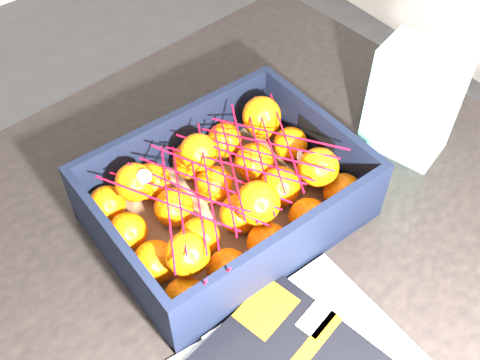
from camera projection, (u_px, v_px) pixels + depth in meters
table at (185, 285)px, 0.91m from camera, size 1.26×0.90×0.75m
produce_crate at (228, 201)px, 0.84m from camera, size 0.37×0.28×0.11m
clementine_heap at (229, 194)px, 0.83m from camera, size 0.35×0.26×0.11m
mesh_net at (226, 175)px, 0.79m from camera, size 0.30×0.24×0.09m
retail_carton at (413, 102)px, 0.90m from camera, size 0.11×0.14×0.19m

